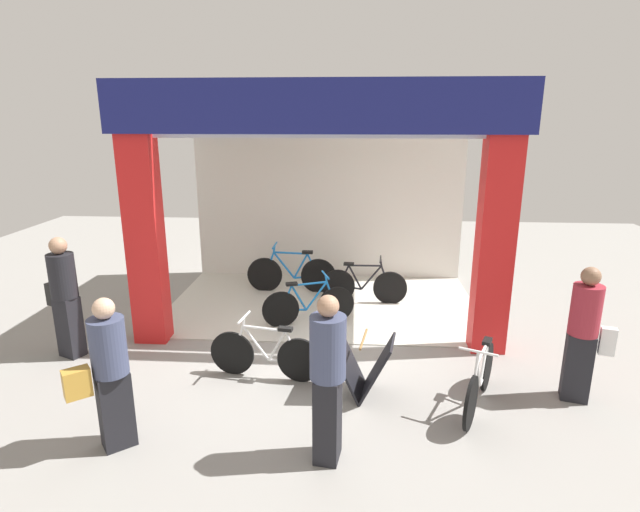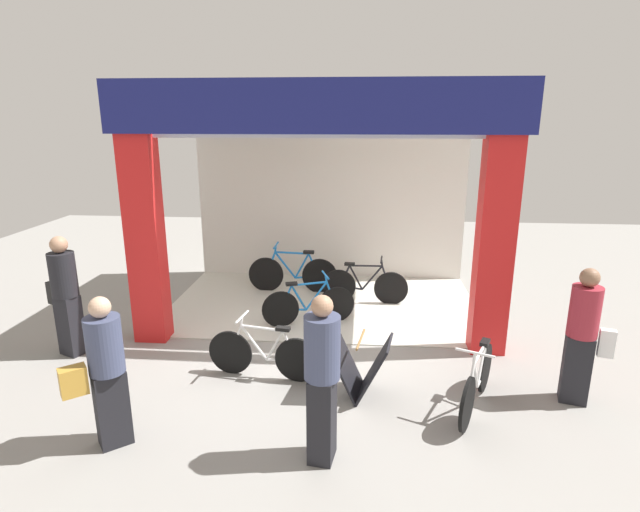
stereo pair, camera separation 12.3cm
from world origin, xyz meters
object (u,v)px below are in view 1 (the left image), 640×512
(sandwich_board_sign, at_px, (363,366))
(bicycle_inside_2, at_px, (364,285))
(bicycle_parked_1, at_px, (266,354))
(pedestrian_1, at_px, (583,333))
(pedestrian_2, at_px, (109,373))
(pedestrian_3, at_px, (328,377))
(bicycle_inside_0, at_px, (292,273))
(bicycle_inside_1, at_px, (309,305))
(bicycle_parked_0, at_px, (480,381))
(pedestrian_0, at_px, (65,295))

(sandwich_board_sign, bearing_deg, bicycle_inside_2, 88.90)
(bicycle_parked_1, bearing_deg, pedestrian_1, -3.78)
(pedestrian_2, relative_size, pedestrian_3, 0.94)
(bicycle_inside_0, distance_m, bicycle_inside_1, 1.63)
(bicycle_parked_0, bearing_deg, pedestrian_0, 170.08)
(bicycle_inside_1, bearing_deg, bicycle_inside_0, 106.71)
(bicycle_inside_2, height_order, pedestrian_2, pedestrian_2)
(bicycle_inside_2, xyz_separation_m, bicycle_parked_1, (-1.32, -2.86, -0.01))
(bicycle_inside_2, bearing_deg, sandwich_board_sign, -91.10)
(bicycle_parked_0, height_order, pedestrian_3, pedestrian_3)
(bicycle_parked_1, xyz_separation_m, pedestrian_0, (-2.91, 0.45, 0.58))
(bicycle_inside_2, distance_m, bicycle_parked_1, 3.15)
(bicycle_parked_1, height_order, pedestrian_0, pedestrian_0)
(bicycle_parked_1, relative_size, pedestrian_2, 0.93)
(bicycle_inside_1, distance_m, pedestrian_2, 3.76)
(bicycle_inside_0, xyz_separation_m, bicycle_parked_1, (0.07, -3.35, -0.05))
(bicycle_inside_2, bearing_deg, pedestrian_0, -150.35)
(bicycle_inside_2, xyz_separation_m, pedestrian_1, (2.52, -3.11, 0.52))
(bicycle_inside_2, height_order, sandwich_board_sign, bicycle_inside_2)
(bicycle_inside_1, xyz_separation_m, pedestrian_2, (-1.71, -3.31, 0.51))
(bicycle_inside_0, relative_size, pedestrian_2, 1.06)
(bicycle_parked_0, distance_m, bicycle_parked_1, 2.68)
(bicycle_parked_0, relative_size, pedestrian_1, 0.85)
(bicycle_inside_2, distance_m, pedestrian_1, 4.04)
(bicycle_inside_2, distance_m, pedestrian_0, 4.90)
(pedestrian_3, bearing_deg, pedestrian_0, 152.04)
(sandwich_board_sign, xyz_separation_m, pedestrian_2, (-2.58, -1.18, 0.47))
(sandwich_board_sign, xyz_separation_m, pedestrian_1, (2.59, 0.08, 0.49))
(pedestrian_3, bearing_deg, bicycle_inside_2, 84.47)
(pedestrian_1, xyz_separation_m, pedestrian_2, (-5.16, -1.26, -0.02))
(bicycle_inside_0, distance_m, pedestrian_3, 5.04)
(bicycle_inside_0, relative_size, pedestrian_0, 0.99)
(sandwich_board_sign, xyz_separation_m, pedestrian_3, (-0.37, -1.23, 0.53))
(bicycle_inside_2, xyz_separation_m, pedestrian_0, (-4.23, -2.41, 0.57))
(pedestrian_0, bearing_deg, bicycle_parked_0, -9.92)
(bicycle_inside_1, relative_size, bicycle_inside_2, 0.95)
(sandwich_board_sign, bearing_deg, bicycle_inside_1, 112.04)
(pedestrian_3, bearing_deg, sandwich_board_sign, 73.41)
(bicycle_inside_0, distance_m, bicycle_parked_0, 4.72)
(bicycle_parked_0, distance_m, sandwich_board_sign, 1.38)
(bicycle_inside_2, relative_size, bicycle_parked_1, 1.03)
(bicycle_inside_1, relative_size, bicycle_parked_0, 1.04)
(sandwich_board_sign, height_order, pedestrian_1, pedestrian_1)
(bicycle_inside_2, height_order, bicycle_parked_0, bicycle_inside_2)
(bicycle_parked_0, height_order, pedestrian_2, pedestrian_2)
(pedestrian_3, bearing_deg, pedestrian_2, 178.76)
(sandwich_board_sign, relative_size, pedestrian_2, 0.50)
(bicycle_inside_0, relative_size, bicycle_parked_1, 1.15)
(bicycle_inside_2, bearing_deg, pedestrian_2, -121.06)
(sandwich_board_sign, distance_m, pedestrian_2, 2.87)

